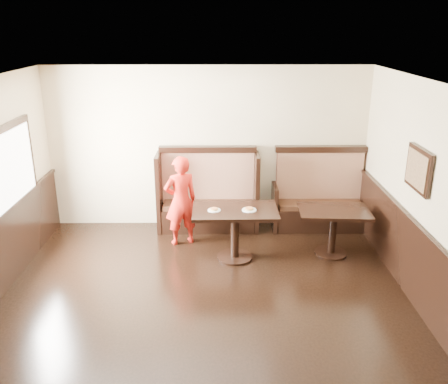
{
  "coord_description": "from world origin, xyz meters",
  "views": [
    {
      "loc": [
        0.2,
        -4.48,
        3.43
      ],
      "look_at": [
        0.27,
        2.35,
        1.0
      ],
      "focal_mm": 38.0,
      "sensor_mm": 36.0,
      "label": 1
    }
  ],
  "objects_px": {
    "booth_main": "(208,199)",
    "table_main": "(235,221)",
    "child": "(181,201)",
    "booth_neighbor": "(319,202)",
    "table_neighbor": "(333,221)"
  },
  "relations": [
    {
      "from": "booth_main",
      "to": "table_main",
      "type": "bearing_deg",
      "value": -70.05
    },
    {
      "from": "table_neighbor",
      "to": "child",
      "type": "bearing_deg",
      "value": 173.15
    },
    {
      "from": "booth_main",
      "to": "table_main",
      "type": "distance_m",
      "value": 1.27
    },
    {
      "from": "booth_neighbor",
      "to": "child",
      "type": "bearing_deg",
      "value": -165.04
    },
    {
      "from": "table_neighbor",
      "to": "child",
      "type": "height_order",
      "value": "child"
    },
    {
      "from": "table_main",
      "to": "child",
      "type": "relative_size",
      "value": 0.86
    },
    {
      "from": "table_neighbor",
      "to": "child",
      "type": "relative_size",
      "value": 0.75
    },
    {
      "from": "table_neighbor",
      "to": "table_main",
      "type": "bearing_deg",
      "value": -171.99
    },
    {
      "from": "table_main",
      "to": "child",
      "type": "xyz_separation_m",
      "value": [
        -0.86,
        0.55,
        0.12
      ]
    },
    {
      "from": "booth_main",
      "to": "booth_neighbor",
      "type": "xyz_separation_m",
      "value": [
        1.95,
        -0.0,
        -0.05
      ]
    },
    {
      "from": "booth_neighbor",
      "to": "table_neighbor",
      "type": "height_order",
      "value": "booth_neighbor"
    },
    {
      "from": "table_main",
      "to": "booth_neighbor",
      "type": "bearing_deg",
      "value": 37.42
    },
    {
      "from": "booth_main",
      "to": "table_main",
      "type": "height_order",
      "value": "booth_main"
    },
    {
      "from": "booth_neighbor",
      "to": "table_neighbor",
      "type": "bearing_deg",
      "value": -89.68
    },
    {
      "from": "table_main",
      "to": "child",
      "type": "bearing_deg",
      "value": 146.53
    }
  ]
}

